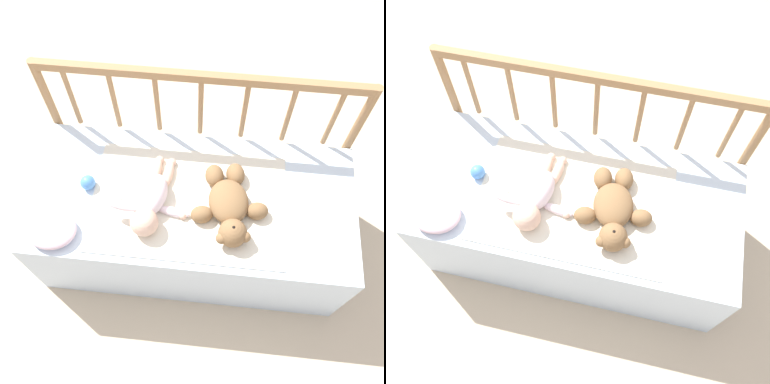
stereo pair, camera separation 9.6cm
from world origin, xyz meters
The scene contains 8 objects.
ground_plane centered at (0.00, 0.00, 0.00)m, with size 12.00×12.00×0.00m, color #C6B293.
crib_mattress centered at (0.00, 0.00, 0.23)m, with size 1.33×0.62×0.47m.
crib_rail centered at (0.00, 0.33, 0.59)m, with size 1.33×0.04×0.82m.
blanket centered at (-0.01, -0.03, 0.47)m, with size 0.78×0.50×0.01m.
teddy_bear centered at (0.15, -0.05, 0.51)m, with size 0.31×0.38×0.11m.
baby centered at (-0.15, -0.06, 0.51)m, with size 0.32×0.38×0.11m.
small_pillow centered at (-0.52, -0.21, 0.50)m, with size 0.19×0.16×0.06m.
toy_ball centered at (-0.43, 0.01, 0.50)m, with size 0.06×0.06×0.06m.
Camera 2 is at (0.18, -0.79, 2.01)m, focal length 40.00 mm.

